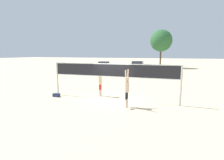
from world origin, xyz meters
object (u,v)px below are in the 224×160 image
Objects in this scene: parked_car_near at (104,65)px; parked_car_mid at (138,65)px; player_spiker at (127,88)px; gear_bag at (56,95)px; tree_left_cluster at (161,41)px; volleyball at (131,107)px; volleyball_net at (112,73)px; player_blocker at (100,81)px.

parked_car_mid is (7.40, 0.06, 0.08)m from parked_car_near.
gear_bag is (-5.44, 0.76, -1.05)m from player_spiker.
parked_car_near is at bearing 23.97° from player_spiker.
tree_left_cluster is at bearing 79.28° from gear_bag.
volleyball is 5.87m from gear_bag.
player_spiker is at bearing 136.19° from volleyball.
volleyball_net is at bearing 7.61° from gear_bag.
player_spiker is 3.17m from player_blocker.
parked_car_mid is at bearing 99.46° from volleyball.
volleyball_net reaches higher than player_blocker.
player_blocker is 3.77m from volleyball.
gear_bag is 0.09× the size of parked_car_mid.
parked_car_mid reaches higher than volleyball.
volleyball_net is 2.01× the size of parked_car_near.
parked_car_mid is at bearing -176.33° from player_blocker.
gear_bag is at bearing 169.47° from volleyball.
volleyball_net is 26.36m from parked_car_near.
volleyball is 0.05× the size of parked_car_near.
player_spiker is 1.02× the size of player_blocker.
player_blocker is at bearing -64.28° from parked_car_near.
parked_car_mid is at bearing 8.86° from player_spiker.
parked_car_mid is (1.44, 24.94, 0.56)m from gear_bag.
player_spiker is 26.02m from parked_car_mid.
parked_car_mid is at bearing -136.03° from tree_left_cluster.
player_blocker is 3.35m from gear_bag.
volleyball is 0.03× the size of tree_left_cluster.
tree_left_cluster reaches higher than parked_car_mid.
parked_car_near is at bearing 112.44° from volleyball_net.
player_spiker reaches higher than parked_car_mid.
gear_bag is at bearing -71.44° from parked_car_near.
player_spiker is at bearing -7.92° from gear_bag.
player_spiker is 0.27× the size of tree_left_cluster.
player_spiker is 4.83× the size of gear_bag.
volleyball is at bearing -60.59° from parked_car_near.
player_spiker reaches higher than gear_bag.
volleyball_net is 19.12× the size of gear_bag.
player_spiker reaches higher than parked_car_near.
tree_left_cluster is at bearing -0.03° from player_spiker.
parked_car_mid is 0.60× the size of tree_left_cluster.
parked_car_mid is at bearing 5.52° from parked_car_near.
volleyball_net is 24.57m from parked_car_mid.
volleyball is at bearing -10.53° from gear_bag.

